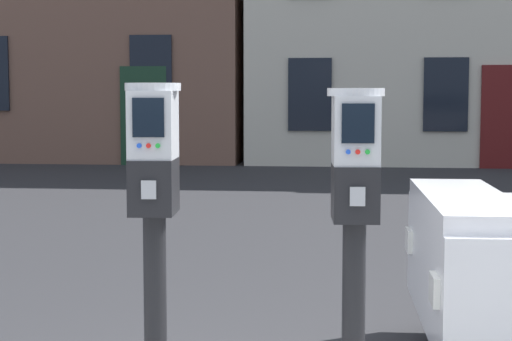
{
  "coord_description": "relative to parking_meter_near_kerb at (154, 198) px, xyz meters",
  "views": [
    {
      "loc": [
        0.28,
        -3.4,
        1.53
      ],
      "look_at": [
        -0.09,
        -0.04,
        1.23
      ],
      "focal_mm": 60.33,
      "sensor_mm": 36.0,
      "label": 1
    }
  ],
  "objects": [
    {
      "name": "parking_meter_twin_adjacent",
      "position": [
        0.78,
        -0.0,
        -0.01
      ],
      "size": [
        0.23,
        0.26,
        1.41
      ],
      "rotation": [
        0.0,
        0.0,
        -1.5
      ],
      "color": "black",
      "rests_on": "sidewalk_slab"
    },
    {
      "name": "parking_meter_near_kerb",
      "position": [
        0.0,
        0.0,
        0.0
      ],
      "size": [
        0.23,
        0.26,
        1.43
      ],
      "rotation": [
        0.0,
        0.0,
        -1.5
      ],
      "color": "black",
      "rests_on": "sidewalk_slab"
    }
  ]
}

